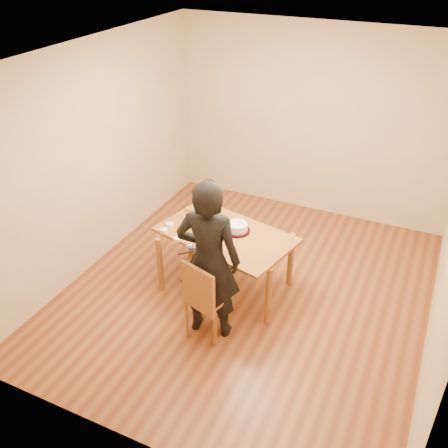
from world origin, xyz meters
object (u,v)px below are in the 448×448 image
at_px(dining_table, 226,235).
at_px(dining_chair, 207,298).
at_px(cake_plate, 237,231).
at_px(person, 209,261).
at_px(cake, 237,227).

xyz_separation_m(dining_table, dining_chair, (0.15, -0.78, -0.28)).
xyz_separation_m(dining_chair, cake_plate, (-0.05, 0.87, 0.31)).
distance_m(dining_table, person, 0.76).
height_order(cake_plate, person, person).
height_order(dining_table, cake_plate, cake_plate).
bearing_deg(person, cake_plate, -96.97).
xyz_separation_m(dining_chair, cake, (-0.05, 0.87, 0.36)).
height_order(dining_table, dining_chair, dining_table).
bearing_deg(dining_table, cake, 55.73).
bearing_deg(cake, cake_plate, 0.00).
height_order(dining_table, cake, cake).
bearing_deg(dining_chair, person, 107.15).
height_order(dining_table, person, person).
distance_m(dining_chair, cake, 0.94).
bearing_deg(cake, dining_table, -137.63).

